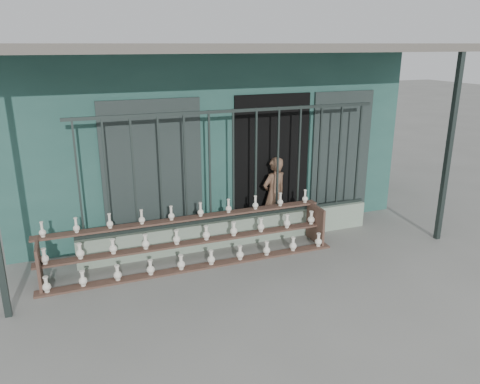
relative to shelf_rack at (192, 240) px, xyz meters
name	(u,v)px	position (x,y,z in m)	size (l,w,h in m)	color
ground	(265,278)	(0.83, -0.89, -0.36)	(60.00, 60.00, 0.00)	slate
workshop_building	(186,121)	(0.84, 3.34, 1.26)	(7.40, 6.60, 3.21)	#27524A
parapet_wall	(234,231)	(0.83, 0.41, -0.13)	(5.00, 0.20, 0.45)	gray
security_fence	(233,166)	(0.83, 0.41, 0.99)	(5.00, 0.04, 1.80)	#283330
shelf_rack	(192,240)	(0.00, 0.00, 0.00)	(4.50, 0.68, 0.85)	brown
elderly_woman	(274,195)	(1.69, 0.68, 0.32)	(0.50, 0.33, 1.36)	brown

